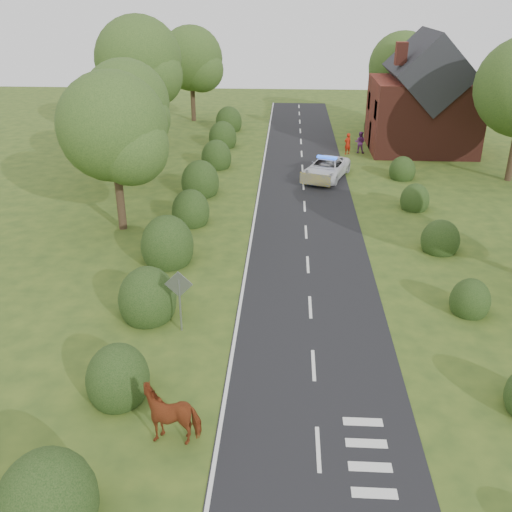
# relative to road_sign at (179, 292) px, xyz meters

# --- Properties ---
(ground) EXTENTS (120.00, 120.00, 0.00)m
(ground) POSITION_rel_road_sign_xyz_m (5.00, -2.00, -1.65)
(ground) COLOR #31491B
(road) EXTENTS (6.00, 70.00, 0.02)m
(road) POSITION_rel_road_sign_xyz_m (5.00, 13.00, -1.64)
(road) COLOR black
(road) RESTS_ON ground
(road_markings) EXTENTS (4.96, 70.00, 0.01)m
(road_markings) POSITION_rel_road_sign_xyz_m (3.40, 10.93, -1.63)
(road_markings) COLOR white
(road_markings) RESTS_ON road
(hedgerow_left) EXTENTS (2.75, 50.41, 3.00)m
(hedgerow_left) POSITION_rel_road_sign_xyz_m (-1.51, 9.69, -0.91)
(hedgerow_left) COLOR black
(hedgerow_left) RESTS_ON ground
(hedgerow_right) EXTENTS (2.10, 45.78, 2.10)m
(hedgerow_right) POSITION_rel_road_sign_xyz_m (11.60, 9.21, -1.10)
(hedgerow_right) COLOR black
(hedgerow_right) RESTS_ON ground
(tree_left_a) EXTENTS (5.74, 5.60, 8.38)m
(tree_left_a) POSITION_rel_road_sign_xyz_m (-4.75, 9.86, 3.69)
(tree_left_a) COLOR #332316
(tree_left_a) RESTS_ON ground
(tree_left_b) EXTENTS (5.74, 5.60, 8.07)m
(tree_left_b) POSITION_rel_road_sign_xyz_m (-6.25, 17.86, 3.39)
(tree_left_b) COLOR #332316
(tree_left_b) RESTS_ON ground
(tree_left_c) EXTENTS (6.97, 6.80, 10.22)m
(tree_left_c) POSITION_rel_road_sign_xyz_m (-7.70, 27.83, 4.88)
(tree_left_c) COLOR #332316
(tree_left_c) RESTS_ON ground
(tree_left_d) EXTENTS (6.15, 6.00, 8.89)m
(tree_left_d) POSITION_rel_road_sign_xyz_m (-5.23, 37.85, 3.98)
(tree_left_d) COLOR #332316
(tree_left_d) RESTS_ON ground
(tree_right_c) EXTENTS (6.15, 6.00, 8.58)m
(tree_right_c) POSITION_rel_road_sign_xyz_m (14.27, 35.85, 3.69)
(tree_right_c) COLOR #332316
(tree_right_c) RESTS_ON ground
(road_sign) EXTENTS (1.06, 0.08, 2.53)m
(road_sign) POSITION_rel_road_sign_xyz_m (0.00, 0.00, 0.00)
(road_sign) COLOR gray
(road_sign) RESTS_ON ground
(house) EXTENTS (8.00, 7.40, 9.17)m
(house) POSITION_rel_road_sign_xyz_m (14.49, 28.00, 2.13)
(house) COLOR #5E281F
(house) RESTS_ON ground
(cow) EXTENTS (2.07, 1.15, 1.44)m
(cow) POSITION_rel_road_sign_xyz_m (0.77, -5.60, -0.93)
(cow) COLOR #642910
(cow) RESTS_ON ground
(police_van) EXTENTS (3.87, 5.52, 1.54)m
(police_van) POSITION_rel_road_sign_xyz_m (6.58, 19.77, -0.95)
(police_van) COLOR silver
(police_van) RESTS_ON ground
(pedestrian_red) EXTENTS (0.73, 0.68, 1.66)m
(pedestrian_red) POSITION_rel_road_sign_xyz_m (8.59, 26.20, -0.82)
(pedestrian_red) COLOR #B41E0C
(pedestrian_red) RESTS_ON ground
(pedestrian_purple) EXTENTS (0.97, 0.85, 1.69)m
(pedestrian_purple) POSITION_rel_road_sign_xyz_m (9.60, 26.67, -0.81)
(pedestrian_purple) COLOR #732E7D
(pedestrian_purple) RESTS_ON ground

